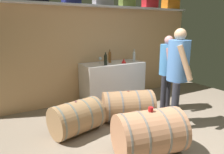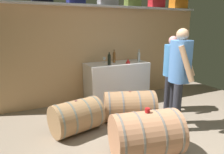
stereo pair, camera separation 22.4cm
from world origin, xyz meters
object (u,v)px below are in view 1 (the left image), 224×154
at_px(wine_barrel_far, 128,105).
at_px(winemaker_pouring, 178,68).
at_px(toolcase_orange, 171,3).
at_px(work_cabinet, 112,82).
at_px(wine_barrel_flank, 76,118).
at_px(red_funnel, 124,61).
at_px(toolcase_red, 150,1).
at_px(wine_glass, 100,59).
at_px(wine_bottle_amber, 110,57).
at_px(visitor_tasting, 168,65).
at_px(wine_bottle_clear, 134,56).
at_px(wine_bottle_dark, 106,59).
at_px(wine_barrel_near, 149,133).
at_px(tasting_cup, 151,109).

distance_m(wine_barrel_far, winemaker_pouring, 1.15).
bearing_deg(toolcase_orange, work_cabinet, -168.71).
bearing_deg(wine_barrel_flank, red_funnel, 17.86).
distance_m(work_cabinet, wine_barrel_far, 1.07).
relative_size(toolcase_red, wine_barrel_flank, 0.41).
bearing_deg(toolcase_red, wine_glass, -171.86).
distance_m(wine_bottle_amber, wine_barrel_far, 1.35).
distance_m(toolcase_orange, wine_barrel_flank, 4.02).
relative_size(wine_barrel_flank, visitor_tasting, 0.58).
bearing_deg(wine_bottle_clear, wine_glass, 169.15).
distance_m(winemaker_pouring, visitor_tasting, 0.78).
height_order(work_cabinet, visitor_tasting, visitor_tasting).
height_order(work_cabinet, winemaker_pouring, winemaker_pouring).
bearing_deg(wine_glass, wine_bottle_dark, -88.79).
relative_size(wine_bottle_amber, wine_barrel_near, 0.30).
bearing_deg(wine_bottle_dark, toolcase_orange, 10.38).
height_order(wine_barrel_far, wine_barrel_flank, wine_barrel_far).
relative_size(red_funnel, wine_barrel_flank, 0.12).
relative_size(wine_bottle_clear, wine_barrel_flank, 0.32).
bearing_deg(wine_bottle_clear, wine_bottle_dark, -173.27).
distance_m(toolcase_red, red_funnel, 1.76).
bearing_deg(wine_bottle_dark, wine_bottle_clear, 6.73).
relative_size(toolcase_orange, wine_bottle_clear, 1.40).
height_order(wine_barrel_far, winemaker_pouring, winemaker_pouring).
distance_m(wine_bottle_dark, wine_barrel_flank, 1.54).
xyz_separation_m(toolcase_orange, tasting_cup, (-2.53, -2.33, -1.68)).
bearing_deg(wine_barrel_far, wine_barrel_near, -89.43).
relative_size(wine_bottle_amber, red_funnel, 2.74).
bearing_deg(winemaker_pouring, wine_barrel_far, -86.71).
bearing_deg(wine_barrel_far, red_funnel, 82.34).
xyz_separation_m(wine_barrel_flank, winemaker_pouring, (1.64, -0.58, 0.77)).
bearing_deg(red_funnel, wine_barrel_near, -113.08).
distance_m(toolcase_red, winemaker_pouring, 2.43).
bearing_deg(toolcase_orange, wine_bottle_dark, -165.17).
bearing_deg(tasting_cup, wine_barrel_far, 71.20).
distance_m(toolcase_red, visitor_tasting, 1.90).
distance_m(wine_bottle_clear, wine_glass, 0.84).
relative_size(wine_bottle_clear, wine_barrel_far, 0.27).
bearing_deg(wine_bottle_clear, toolcase_orange, 12.52).
bearing_deg(wine_barrel_near, toolcase_red, 62.66).
height_order(work_cabinet, wine_barrel_flank, work_cabinet).
xyz_separation_m(wine_bottle_dark, wine_bottle_amber, (0.23, 0.22, 0.01)).
relative_size(wine_glass, wine_barrel_flank, 0.16).
relative_size(work_cabinet, tasting_cup, 21.03).
distance_m(wine_bottle_clear, visitor_tasting, 0.93).
height_order(wine_bottle_amber, wine_barrel_near, wine_bottle_amber).
distance_m(wine_bottle_clear, red_funnel, 0.36).
xyz_separation_m(wine_barrel_near, tasting_cup, (0.01, 0.00, 0.35)).
distance_m(wine_barrel_near, winemaker_pouring, 1.31).
distance_m(work_cabinet, wine_bottle_clear, 0.81).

